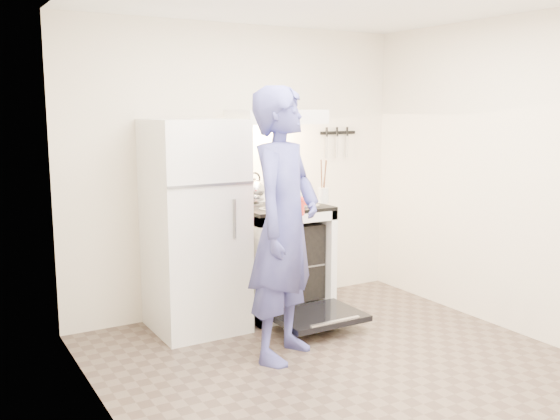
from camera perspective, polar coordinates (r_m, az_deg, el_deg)
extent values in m
plane|color=brown|center=(4.37, 7.43, -14.90)|extent=(3.60, 3.60, 0.00)
cube|color=beige|center=(5.54, -3.72, 3.76)|extent=(3.20, 0.02, 2.50)
cube|color=white|center=(5.04, -7.80, -1.46)|extent=(0.70, 0.70, 1.70)
cube|color=white|center=(5.50, 0.03, -4.62)|extent=(0.76, 0.65, 0.92)
cube|color=black|center=(5.41, 0.03, 0.27)|extent=(0.76, 0.65, 0.03)
cube|color=white|center=(5.64, -1.43, 1.82)|extent=(0.76, 0.07, 0.20)
cube|color=black|center=(5.11, 3.44, -9.65)|extent=(0.70, 0.54, 0.04)
cube|color=slate|center=(5.51, 0.03, -4.82)|extent=(0.60, 0.52, 0.01)
cube|color=white|center=(5.40, -0.37, 8.52)|extent=(0.76, 0.50, 0.12)
cube|color=black|center=(6.05, 5.31, 7.05)|extent=(0.40, 0.02, 0.03)
cylinder|color=#85664A|center=(5.53, -0.05, -4.60)|extent=(0.34, 0.34, 0.02)
cylinder|color=silver|center=(5.36, 3.99, 1.35)|extent=(0.11, 0.11, 0.13)
imported|color=navy|center=(4.40, 0.40, -1.39)|extent=(0.85, 0.78, 1.94)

